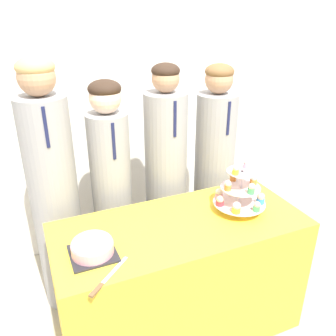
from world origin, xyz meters
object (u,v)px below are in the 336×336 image
object	(u,v)px
student_0	(55,198)
student_2	(166,183)
cake_knife	(103,282)
student_1	(112,195)
round_cake	(92,246)
student_3	(213,175)
cupcake_stand	(240,191)

from	to	relation	value
student_0	student_2	distance (m)	0.73
cake_knife	student_0	world-z (taller)	student_0
student_1	student_2	size ratio (longest dim) A/B	0.95
student_0	student_2	bearing A→B (deg)	-0.00
student_0	round_cake	bearing A→B (deg)	-80.75
student_0	student_2	xyz separation A→B (m)	(0.73, -0.00, -0.05)
round_cake	student_3	size ratio (longest dim) A/B	0.14
student_1	student_0	bearing A→B (deg)	180.00
cake_knife	cupcake_stand	size ratio (longest dim) A/B	0.71
cake_knife	student_0	bearing A→B (deg)	55.86
student_3	student_0	bearing A→B (deg)	180.00
student_1	student_3	distance (m)	0.75
cake_knife	student_3	size ratio (longest dim) A/B	0.15
cake_knife	cupcake_stand	bearing A→B (deg)	-23.31
cake_knife	student_2	size ratio (longest dim) A/B	0.14
student_1	cupcake_stand	bearing A→B (deg)	-41.56
student_2	student_3	size ratio (longest dim) A/B	1.02
student_3	cupcake_stand	bearing A→B (deg)	-105.32
round_cake	cupcake_stand	distance (m)	0.87
student_1	student_3	world-z (taller)	student_3
cupcake_stand	student_0	size ratio (longest dim) A/B	0.19
cake_knife	student_2	world-z (taller)	student_2
cupcake_stand	cake_knife	bearing A→B (deg)	-162.38
cake_knife	student_3	world-z (taller)	student_3
cake_knife	student_1	bearing A→B (deg)	31.43
student_0	cake_knife	bearing A→B (deg)	-83.21
cake_knife	student_1	world-z (taller)	student_1
cupcake_stand	student_1	xyz separation A→B (m)	(-0.60, 0.54, -0.17)
round_cake	cake_knife	distance (m)	0.21
cake_knife	student_2	xyz separation A→B (m)	(0.63, 0.81, -0.03)
student_2	cake_knife	bearing A→B (deg)	-128.08
round_cake	cupcake_stand	xyz separation A→B (m)	(0.86, 0.07, 0.08)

